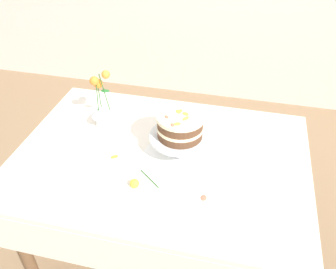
# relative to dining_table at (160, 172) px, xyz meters

# --- Properties ---
(ground_plane) EXTENTS (12.00, 12.00, 0.00)m
(ground_plane) POSITION_rel_dining_table_xyz_m (0.00, 0.02, -0.65)
(ground_plane) COLOR #8C7051
(dining_table) EXTENTS (1.40, 1.00, 0.74)m
(dining_table) POSITION_rel_dining_table_xyz_m (0.00, 0.00, 0.00)
(dining_table) COLOR white
(dining_table) RESTS_ON ground
(linen_napkin) EXTENTS (0.37, 0.37, 0.00)m
(linen_napkin) POSITION_rel_dining_table_xyz_m (0.08, 0.07, 0.09)
(linen_napkin) COLOR white
(linen_napkin) RESTS_ON dining_table
(cake_stand) EXTENTS (0.29, 0.29, 0.10)m
(cake_stand) POSITION_rel_dining_table_xyz_m (0.08, 0.07, 0.17)
(cake_stand) COLOR silver
(cake_stand) RESTS_ON linen_napkin
(layer_cake) EXTENTS (0.22, 0.22, 0.12)m
(layer_cake) POSITION_rel_dining_table_xyz_m (0.08, 0.07, 0.25)
(layer_cake) COLOR brown
(layer_cake) RESTS_ON cake_stand
(flower_vase) EXTENTS (0.12, 0.11, 0.33)m
(flower_vase) POSITION_rel_dining_table_xyz_m (-0.36, 0.19, 0.21)
(flower_vase) COLOR silver
(flower_vase) RESTS_ON dining_table
(fallen_rose) EXTENTS (0.12, 0.13, 0.04)m
(fallen_rose) POSITION_rel_dining_table_xyz_m (-0.05, -0.21, 0.11)
(fallen_rose) COLOR #2D6028
(fallen_rose) RESTS_ON dining_table
(loose_petal_0) EXTENTS (0.04, 0.04, 0.00)m
(loose_petal_0) POSITION_rel_dining_table_xyz_m (-0.06, 0.24, 0.09)
(loose_petal_0) COLOR orange
(loose_petal_0) RESTS_ON dining_table
(loose_petal_1) EXTENTS (0.04, 0.04, 0.00)m
(loose_petal_1) POSITION_rel_dining_table_xyz_m (-0.21, -0.04, 0.09)
(loose_petal_1) COLOR orange
(loose_petal_1) RESTS_ON dining_table
(loose_petal_2) EXTENTS (0.03, 0.03, 0.01)m
(loose_petal_2) POSITION_rel_dining_table_xyz_m (0.24, -0.20, 0.09)
(loose_petal_2) COLOR #E56B51
(loose_petal_2) RESTS_ON dining_table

